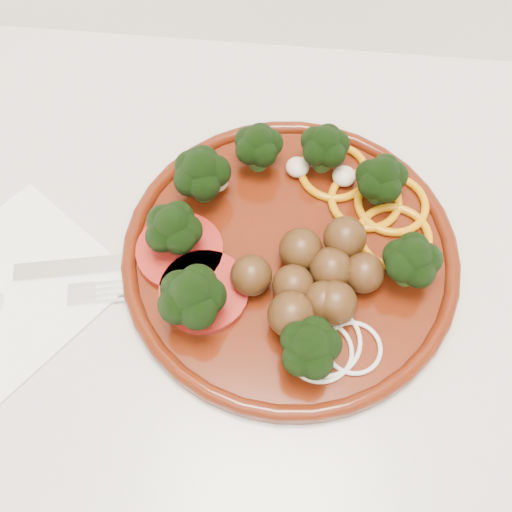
{
  "coord_description": "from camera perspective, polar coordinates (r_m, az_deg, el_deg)",
  "views": [
    {
      "loc": [
        0.01,
        1.45,
        1.41
      ],
      "look_at": [
        -0.01,
        1.72,
        0.92
      ],
      "focal_mm": 45.0,
      "sensor_mm": 36.0,
      "label": 1
    }
  ],
  "objects": [
    {
      "name": "counter",
      "position": [
        1.0,
        0.67,
        -14.17
      ],
      "size": [
        2.4,
        0.6,
        0.9
      ],
      "color": "silver",
      "rests_on": "ground"
    },
    {
      "name": "napkin",
      "position": [
        0.61,
        -20.48,
        -2.39
      ],
      "size": [
        0.21,
        0.21,
        0.0
      ],
      "primitive_type": "cube",
      "rotation": [
        0.0,
        0.0,
        0.94
      ],
      "color": "white",
      "rests_on": "counter"
    },
    {
      "name": "plate",
      "position": [
        0.57,
        3.14,
        0.94
      ],
      "size": [
        0.3,
        0.3,
        0.07
      ],
      "rotation": [
        0.0,
        0.0,
        0.38
      ],
      "color": "#451407",
      "rests_on": "counter"
    }
  ]
}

